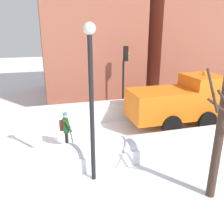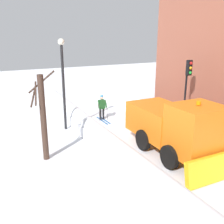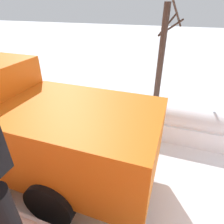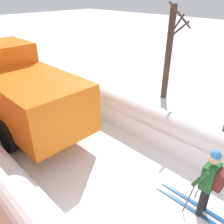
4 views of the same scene
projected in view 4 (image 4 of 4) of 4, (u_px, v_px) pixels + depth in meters
snowbank_right at (39, 72)px, 13.05m from camera, size 1.10×36.00×1.10m
plow_truck at (20, 90)px, 8.19m from camera, size 3.20×5.98×3.12m
skier at (209, 181)px, 4.94m from camera, size 0.62×1.80×1.81m
bare_tree_near at (169, 53)px, 10.13m from camera, size 1.32×1.03×4.27m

